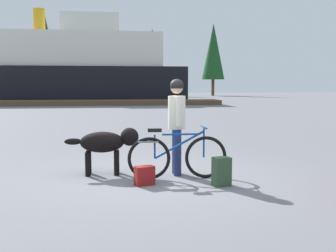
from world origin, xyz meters
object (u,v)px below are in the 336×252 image
Objects in this scene: person_cyclist at (177,117)px; backpack at (222,171)px; dog at (107,143)px; bicycle at (177,156)px; handbag_pannier at (145,176)px; ferry_boat at (70,70)px.

person_cyclist reaches higher than backpack.
dog is (-1.29, 0.18, -0.49)m from person_cyclist.
bicycle reaches higher than dog.
person_cyclist is at bearing 47.71° from handbag_pannier.
ferry_boat reaches higher than person_cyclist.
ferry_boat reaches higher than backpack.
bicycle is at bearing -23.43° from dog.
bicycle reaches higher than handbag_pannier.
person_cyclist is 1.40m from backpack.
person_cyclist is 3.72× the size of backpack.
ferry_boat is at bearing 98.13° from handbag_pannier.
person_cyclist is at bearing 123.29° from backpack.
bicycle is at bearing 138.78° from backpack.
ferry_boat is (-5.47, 33.69, 2.77)m from bicycle.
backpack is 1.28m from handbag_pannier.
backpack is at bearing -30.41° from dog.
ferry_boat reaches higher than bicycle.
backpack is (0.61, -0.93, -0.84)m from person_cyclist.
bicycle reaches higher than backpack.
dog is at bearing 125.17° from handbag_pannier.
handbag_pannier is 34.53m from ferry_boat.
bicycle is 0.89m from backpack.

